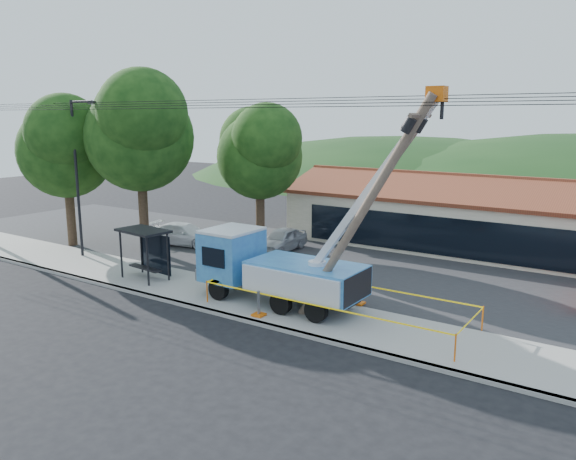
# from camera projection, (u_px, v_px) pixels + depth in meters

# --- Properties ---
(ground) EXTENTS (120.00, 120.00, 0.00)m
(ground) POSITION_uv_depth(u_px,v_px,m) (204.00, 337.00, 21.07)
(ground) COLOR black
(ground) RESTS_ON ground
(curb) EXTENTS (60.00, 0.25, 0.15)m
(curb) POSITION_uv_depth(u_px,v_px,m) (239.00, 318.00, 22.77)
(curb) COLOR #A2A098
(curb) RESTS_ON ground
(sidewalk) EXTENTS (60.00, 4.00, 0.15)m
(sidewalk) POSITION_uv_depth(u_px,v_px,m) (267.00, 305.00, 24.32)
(sidewalk) COLOR #A2A098
(sidewalk) RESTS_ON ground
(parking_lot) EXTENTS (60.00, 12.00, 0.10)m
(parking_lot) POSITION_uv_depth(u_px,v_px,m) (352.00, 266.00, 30.84)
(parking_lot) COLOR #28282B
(parking_lot) RESTS_ON ground
(strip_mall) EXTENTS (22.50, 8.53, 4.67)m
(strip_mall) POSITION_uv_depth(u_px,v_px,m) (470.00, 219.00, 34.79)
(strip_mall) COLOR beige
(strip_mall) RESTS_ON ground
(streetlight) EXTENTS (2.13, 0.22, 9.00)m
(streetlight) POSITION_uv_depth(u_px,v_px,m) (78.00, 167.00, 31.60)
(streetlight) COLOR black
(streetlight) RESTS_ON ground
(tree_west_near) EXTENTS (7.56, 6.72, 10.80)m
(tree_west_near) POSITION_uv_depth(u_px,v_px,m) (139.00, 127.00, 32.63)
(tree_west_near) COLOR #332316
(tree_west_near) RESTS_ON ground
(tree_west_far) EXTENTS (6.84, 6.08, 9.48)m
(tree_west_far) POSITION_uv_depth(u_px,v_px,m) (65.00, 143.00, 34.33)
(tree_west_far) COLOR #332316
(tree_west_far) RESTS_ON ground
(tree_lot) EXTENTS (6.30, 5.60, 8.94)m
(tree_lot) POSITION_uv_depth(u_px,v_px,m) (260.00, 148.00, 34.23)
(tree_lot) COLOR #332316
(tree_lot) RESTS_ON ground
(hill_west) EXTENTS (78.40, 56.00, 28.00)m
(hill_west) POSITION_uv_depth(u_px,v_px,m) (401.00, 179.00, 74.04)
(hill_west) COLOR #133413
(hill_west) RESTS_ON ground
(power_lines) EXTENTS (60.00, 1.42, 8.84)m
(power_lines) POSITION_uv_depth(u_px,v_px,m) (12.00, 174.00, 33.28)
(power_lines) COLOR brown
(power_lines) RESTS_ON ground
(utility_truck) EXTENTS (10.74, 4.03, 8.97)m
(utility_truck) POSITION_uv_depth(u_px,v_px,m) (276.00, 266.00, 24.19)
(utility_truck) COLOR black
(utility_truck) RESTS_ON ground
(leaning_pole) EXTENTS (5.41, 1.86, 8.88)m
(leaning_pole) POSITION_uv_depth(u_px,v_px,m) (367.00, 204.00, 20.65)
(leaning_pole) COLOR brown
(leaning_pole) RESTS_ON ground
(bus_shelter) EXTENTS (2.77, 1.89, 2.51)m
(bus_shelter) POSITION_uv_depth(u_px,v_px,m) (147.00, 242.00, 27.82)
(bus_shelter) COLOR black
(bus_shelter) RESTS_ON ground
(caution_tape) EXTENTS (10.96, 3.36, 0.97)m
(caution_tape) POSITION_uv_depth(u_px,v_px,m) (335.00, 298.00, 22.77)
(caution_tape) COLOR orange
(caution_tape) RESTS_ON ground
(car_silver) EXTENTS (1.84, 4.18, 1.40)m
(car_silver) POSITION_uv_depth(u_px,v_px,m) (281.00, 253.00, 34.03)
(car_silver) COLOR #9FA3A6
(car_silver) RESTS_ON ground
(car_white) EXTENTS (5.04, 2.84, 1.38)m
(car_white) POSITION_uv_depth(u_px,v_px,m) (185.00, 246.00, 35.68)
(car_white) COLOR white
(car_white) RESTS_ON ground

